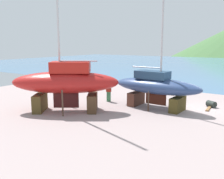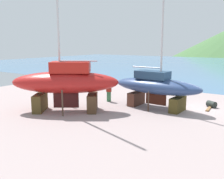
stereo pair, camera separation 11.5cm
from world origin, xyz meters
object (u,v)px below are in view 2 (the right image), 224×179
(sailboat_large_starboard, at_px, (156,86))
(barrel_rust_mid, at_px, (212,104))
(sailboat_small_center, at_px, (66,82))
(worker, at_px, (109,92))

(sailboat_large_starboard, distance_m, barrel_rust_mid, 5.01)
(sailboat_large_starboard, height_order, sailboat_small_center, sailboat_small_center)
(sailboat_small_center, height_order, worker, sailboat_small_center)
(barrel_rust_mid, bearing_deg, sailboat_small_center, -140.72)
(sailboat_large_starboard, distance_m, sailboat_small_center, 7.27)
(sailboat_small_center, bearing_deg, barrel_rust_mid, -174.48)
(sailboat_small_center, xyz_separation_m, barrel_rust_mid, (9.29, 7.60, -2.03))
(sailboat_large_starboard, bearing_deg, sailboat_small_center, -136.33)
(worker, height_order, barrel_rust_mid, worker)
(sailboat_small_center, xyz_separation_m, worker, (0.90, 4.59, -1.41))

